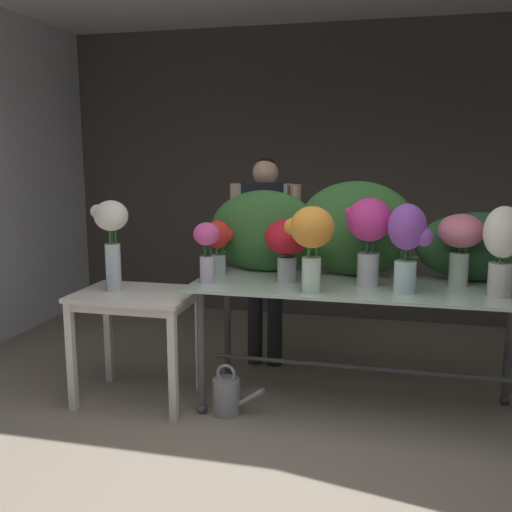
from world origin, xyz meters
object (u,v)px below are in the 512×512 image
object	(u,v)px
side_table_white	(136,306)
vase_rosy_dahlias	(461,239)
vase_ivory_stock	(503,245)
vase_magenta_anemones	(369,230)
vase_white_roses_tall	(111,232)
vase_violet_tulips	(408,240)
display_table_glass	(359,304)
vase_crimson_hydrangea	(287,242)
vase_fuchsia_carnations	(207,246)
watering_can	(227,396)
vase_sunset_roses	(311,236)
vase_scarlet_ranunculus	(219,242)
florist	(265,240)

from	to	relation	value
side_table_white	vase_rosy_dahlias	xyz separation A→B (m)	(2.10, 0.32, 0.49)
side_table_white	vase_ivory_stock	bearing A→B (deg)	2.19
vase_magenta_anemones	vase_white_roses_tall	size ratio (longest dim) A/B	0.92
vase_rosy_dahlias	vase_violet_tulips	bearing A→B (deg)	-140.46
vase_violet_tulips	vase_magenta_anemones	bearing A→B (deg)	148.06
vase_white_roses_tall	vase_ivory_stock	bearing A→B (deg)	2.05
display_table_glass	vase_rosy_dahlias	bearing A→B (deg)	10.34
display_table_glass	vase_crimson_hydrangea	size ratio (longest dim) A/B	5.21
vase_violet_tulips	vase_fuchsia_carnations	xyz separation A→B (m)	(-1.27, -0.01, -0.08)
vase_magenta_anemones	vase_rosy_dahlias	distance (m)	0.58
vase_ivory_stock	watering_can	distance (m)	1.96
vase_ivory_stock	vase_sunset_roses	bearing A→B (deg)	-171.80
vase_sunset_roses	vase_scarlet_ranunculus	xyz separation A→B (m)	(-0.70, 0.38, -0.12)
vase_white_roses_tall	florist	bearing A→B (deg)	45.73
vase_crimson_hydrangea	vase_rosy_dahlias	world-z (taller)	vase_rosy_dahlias
vase_crimson_hydrangea	vase_sunset_roses	distance (m)	0.34
display_table_glass	vase_magenta_anemones	distance (m)	0.50
vase_fuchsia_carnations	vase_white_roses_tall	world-z (taller)	vase_white_roses_tall
vase_rosy_dahlias	vase_white_roses_tall	xyz separation A→B (m)	(-2.27, -0.32, 0.01)
vase_white_roses_tall	vase_crimson_hydrangea	bearing A→B (deg)	9.46
vase_magenta_anemones	vase_ivory_stock	xyz separation A→B (m)	(0.78, -0.10, -0.05)
florist	vase_scarlet_ranunculus	world-z (taller)	florist
vase_violet_tulips	florist	bearing A→B (deg)	141.71
vase_ivory_stock	vase_white_roses_tall	distance (m)	2.48
vase_ivory_stock	vase_rosy_dahlias	size ratio (longest dim) A/B	1.16
vase_crimson_hydrangea	vase_sunset_roses	xyz separation A→B (m)	(0.20, -0.27, 0.08)
display_table_glass	florist	world-z (taller)	florist
vase_violet_tulips	vase_scarlet_ranunculus	bearing A→B (deg)	168.04
vase_fuchsia_carnations	vase_sunset_roses	xyz separation A→B (m)	(0.70, -0.10, 0.10)
vase_violet_tulips	vase_sunset_roses	world-z (taller)	vase_violet_tulips
vase_violet_tulips	vase_scarlet_ranunculus	world-z (taller)	vase_violet_tulips
vase_fuchsia_carnations	vase_rosy_dahlias	distance (m)	1.63
florist	vase_scarlet_ranunculus	bearing A→B (deg)	-109.26
florist	vase_crimson_hydrangea	xyz separation A→B (m)	(0.30, -0.69, 0.10)
display_table_glass	watering_can	bearing A→B (deg)	-161.24
display_table_glass	vase_sunset_roses	bearing A→B (deg)	-135.87
vase_magenta_anemones	vase_ivory_stock	world-z (taller)	vase_magenta_anemones
display_table_glass	vase_fuchsia_carnations	size ratio (longest dim) A/B	5.43
display_table_glass	vase_fuchsia_carnations	xyz separation A→B (m)	(-0.98, -0.18, 0.38)
vase_magenta_anemones	watering_can	distance (m)	1.43
vase_scarlet_ranunculus	side_table_white	bearing A→B (deg)	-148.10
vase_fuchsia_carnations	watering_can	bearing A→B (deg)	-33.16
display_table_glass	vase_rosy_dahlias	distance (m)	0.77
display_table_glass	side_table_white	size ratio (longest dim) A/B	2.73
vase_rosy_dahlias	vase_scarlet_ranunculus	world-z (taller)	vase_rosy_dahlias
vase_fuchsia_carnations	watering_can	distance (m)	0.99
side_table_white	vase_crimson_hydrangea	distance (m)	1.12
vase_crimson_hydrangea	vase_violet_tulips	bearing A→B (deg)	-11.32
vase_ivory_stock	watering_can	xyz separation A→B (m)	(-1.65, -0.17, -1.04)
vase_sunset_roses	vase_rosy_dahlias	size ratio (longest dim) A/B	1.14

